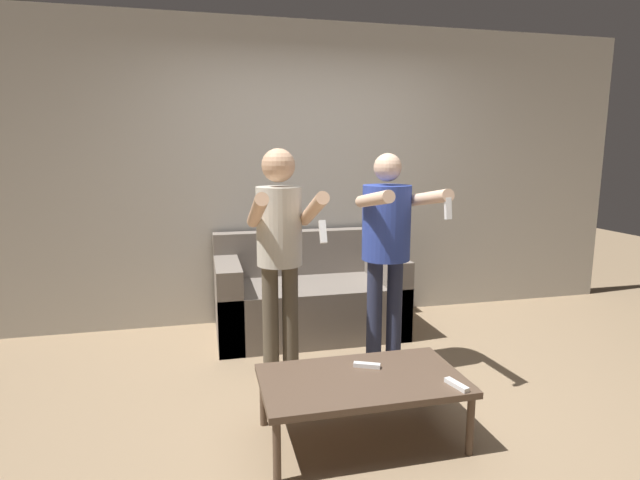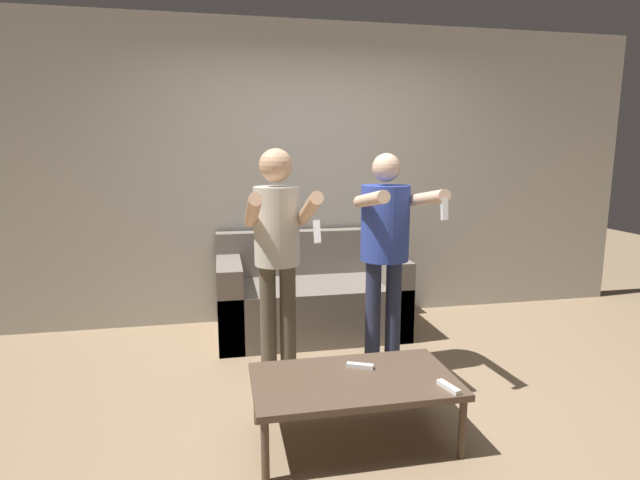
{
  "view_description": "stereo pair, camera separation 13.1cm",
  "coord_description": "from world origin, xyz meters",
  "views": [
    {
      "loc": [
        -0.96,
        -2.72,
        1.55
      ],
      "look_at": [
        -0.09,
        0.92,
        0.89
      ],
      "focal_mm": 28.0,
      "sensor_mm": 36.0,
      "label": 1
    },
    {
      "loc": [
        -0.83,
        -2.75,
        1.55
      ],
      "look_at": [
        -0.09,
        0.92,
        0.89
      ],
      "focal_mm": 28.0,
      "sensor_mm": 36.0,
      "label": 2
    }
  ],
  "objects": [
    {
      "name": "remote_near",
      "position": [
        0.28,
        -0.55,
        0.37
      ],
      "size": [
        0.07,
        0.15,
        0.02
      ],
      "color": "white",
      "rests_on": "coffee_table"
    },
    {
      "name": "couch",
      "position": [
        -0.09,
        1.37,
        0.3
      ],
      "size": [
        1.57,
        0.83,
        0.85
      ],
      "color": "slate",
      "rests_on": "ground_plane"
    },
    {
      "name": "coffee_table",
      "position": [
        -0.16,
        -0.33,
        0.33
      ],
      "size": [
        1.09,
        0.61,
        0.36
      ],
      "color": "brown",
      "rests_on": "ground_plane"
    },
    {
      "name": "remote_far",
      "position": [
        -0.09,
        -0.21,
        0.37
      ],
      "size": [
        0.15,
        0.1,
        0.02
      ],
      "color": "white",
      "rests_on": "coffee_table"
    },
    {
      "name": "wall_back",
      "position": [
        0.0,
        1.82,
        1.35
      ],
      "size": [
        6.4,
        0.06,
        2.7
      ],
      "color": "#B7B2A8",
      "rests_on": "ground_plane"
    },
    {
      "name": "ground_plane",
      "position": [
        0.0,
        0.0,
        0.0
      ],
      "size": [
        14.0,
        14.0,
        0.0
      ],
      "primitive_type": "plane",
      "color": "#937A5B"
    },
    {
      "name": "person_standing_left",
      "position": [
        -0.47,
        0.49,
        0.98
      ],
      "size": [
        0.42,
        0.7,
        1.58
      ],
      "color": "brown",
      "rests_on": "ground_plane"
    },
    {
      "name": "person_standing_right",
      "position": [
        0.28,
        0.49,
        0.97
      ],
      "size": [
        0.46,
        0.71,
        1.55
      ],
      "color": "#282D47",
      "rests_on": "ground_plane"
    }
  ]
}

